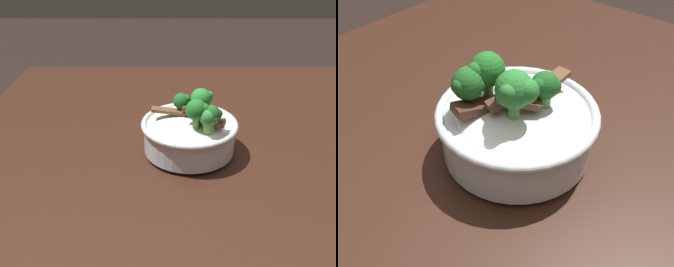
# 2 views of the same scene
# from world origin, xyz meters

# --- Properties ---
(rice_bowl) EXTENTS (0.21, 0.21, 0.14)m
(rice_bowl) POSITION_xyz_m (-0.17, -0.03, 0.87)
(rice_bowl) COLOR silver
(rice_bowl) RESTS_ON dining_table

